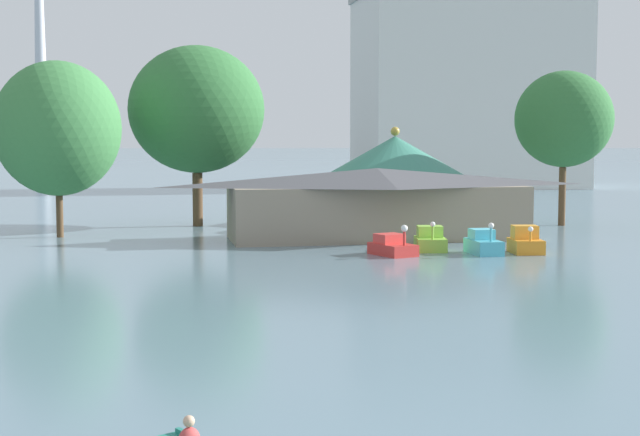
% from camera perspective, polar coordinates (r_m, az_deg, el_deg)
% --- Properties ---
extents(pedal_boat_red, '(2.40, 3.06, 1.75)m').
position_cam_1_polar(pedal_boat_red, '(49.53, 4.58, -1.80)').
color(pedal_boat_red, red).
rests_on(pedal_boat_red, ground).
extents(pedal_boat_lime, '(2.06, 2.66, 1.75)m').
position_cam_1_polar(pedal_boat_lime, '(51.73, 6.97, -1.44)').
color(pedal_boat_lime, '#8CCC3F').
rests_on(pedal_boat_lime, ground).
extents(pedal_boat_cyan, '(1.43, 2.71, 1.83)m').
position_cam_1_polar(pedal_boat_cyan, '(50.68, 10.27, -1.62)').
color(pedal_boat_cyan, '#4CB7CC').
rests_on(pedal_boat_cyan, ground).
extents(pedal_boat_orange, '(1.91, 2.47, 1.58)m').
position_cam_1_polar(pedal_boat_orange, '(51.56, 12.85, -1.50)').
color(pedal_boat_orange, orange).
rests_on(pedal_boat_orange, ground).
extents(boathouse, '(20.06, 7.20, 4.52)m').
position_cam_1_polar(boathouse, '(57.62, 3.60, 1.01)').
color(boathouse, gray).
rests_on(boathouse, ground).
extents(green_roof_pavilion, '(11.10, 11.10, 7.35)m').
position_cam_1_polar(green_roof_pavilion, '(69.60, 4.75, 2.84)').
color(green_roof_pavilion, brown).
rests_on(green_roof_pavilion, ground).
extents(shoreline_tree_tall_left, '(8.10, 8.10, 11.39)m').
position_cam_1_polar(shoreline_tree_tall_left, '(60.78, -16.23, 5.44)').
color(shoreline_tree_tall_left, brown).
rests_on(shoreline_tree_tall_left, ground).
extents(shoreline_tree_mid, '(9.91, 9.91, 13.18)m').
position_cam_1_polar(shoreline_tree_mid, '(66.95, -7.80, 6.79)').
color(shoreline_tree_mid, brown).
rests_on(shoreline_tree_mid, ground).
extents(shoreline_tree_right, '(7.15, 7.15, 11.40)m').
position_cam_1_polar(shoreline_tree_right, '(69.17, 15.14, 6.04)').
color(shoreline_tree_right, brown).
rests_on(shoreline_tree_right, ground).
extents(background_building_block, '(29.71, 16.46, 26.38)m').
position_cam_1_polar(background_building_block, '(125.27, 9.32, 7.96)').
color(background_building_block, silver).
rests_on(background_building_block, ground).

